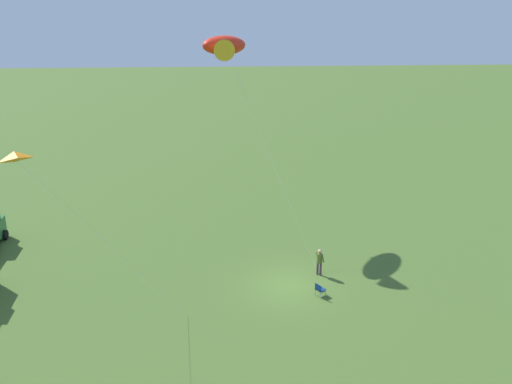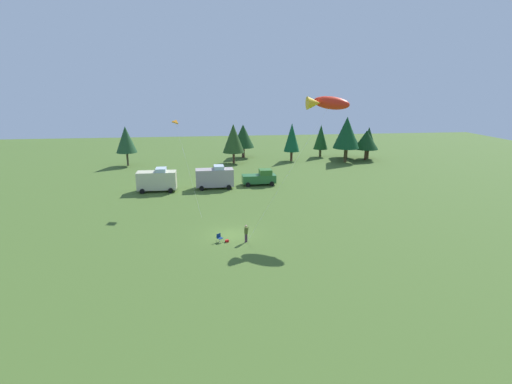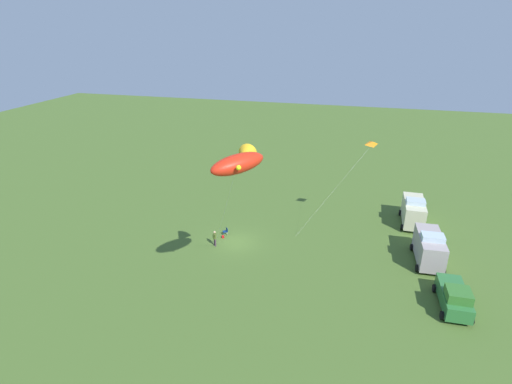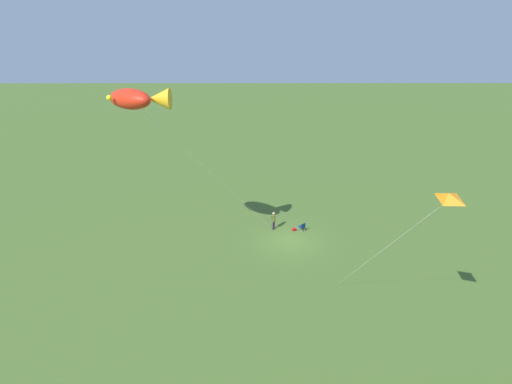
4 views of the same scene
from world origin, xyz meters
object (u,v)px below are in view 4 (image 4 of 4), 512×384
object	(u,v)px
kite_large_fish	(137,99)
kite_delta_orange	(447,198)
backpack_on_grass	(294,230)
folding_chair	(302,226)
person_kite_flyer	(274,219)

from	to	relation	value
kite_large_fish	kite_delta_orange	bearing A→B (deg)	150.38
kite_large_fish	kite_delta_orange	world-z (taller)	kite_large_fish
backpack_on_grass	kite_large_fish	distance (m)	17.63
folding_chair	backpack_on_grass	bearing A→B (deg)	45.07
folding_chair	kite_large_fish	distance (m)	17.79
folding_chair	backpack_on_grass	size ratio (longest dim) A/B	2.56
person_kite_flyer	backpack_on_grass	world-z (taller)	person_kite_flyer
person_kite_flyer	backpack_on_grass	size ratio (longest dim) A/B	5.44
backpack_on_grass	kite_delta_orange	xyz separation A→B (m)	(-5.22, 14.64, 10.11)
backpack_on_grass	kite_large_fish	world-z (taller)	kite_large_fish
person_kite_flyer	kite_large_fish	xyz separation A→B (m)	(9.13, 5.67, 11.78)
backpack_on_grass	kite_delta_orange	distance (m)	18.54
folding_chair	kite_large_fish	size ratio (longest dim) A/B	0.06
person_kite_flyer	kite_large_fish	world-z (taller)	kite_large_fish
backpack_on_grass	kite_large_fish	bearing A→B (deg)	26.33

